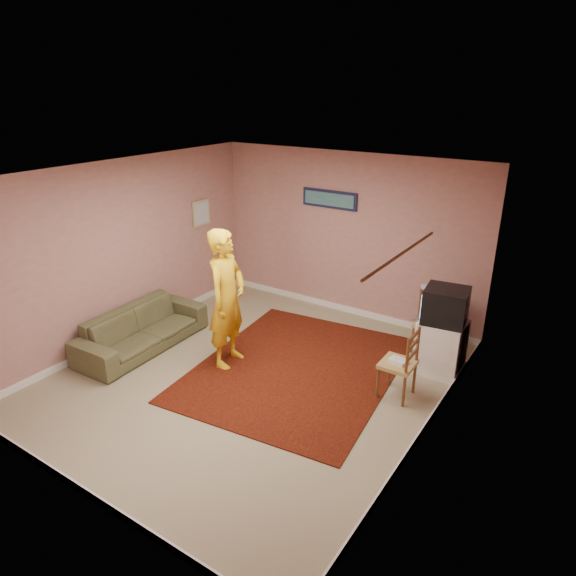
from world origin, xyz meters
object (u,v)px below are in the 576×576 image
Objects in this scene: tv_cabinet at (441,347)px; chair_a at (429,317)px; person at (227,299)px; sofa at (142,329)px; crt_tv at (445,305)px; chair_b at (398,356)px.

chair_a reaches higher than tv_cabinet.
chair_a is 2.81m from person.
tv_cabinet is 0.38× the size of person.
chair_a is 4.05m from sofa.
sofa is (-3.75, -1.70, -0.07)m from tv_cabinet.
sofa is at bearing -162.86° from crt_tv.
sofa is at bearing 95.95° from person.
crt_tv is at bearing -172.79° from tv_cabinet.
chair_b reaches higher than chair_a.
tv_cabinet is 0.36× the size of sofa.
person reaches higher than crt_tv.
chair_a is 0.95× the size of chair_b.
tv_cabinet is 0.58m from crt_tv.
chair_a is at bearing 118.34° from crt_tv.
person is at bearing -158.35° from crt_tv.
chair_b is 0.26× the size of person.
sofa is at bearing -156.81° from chair_a.
crt_tv is 0.71m from chair_a.
chair_a is (-0.33, 0.46, -0.42)m from crt_tv.
person is at bearing -148.52° from chair_a.
chair_a is (-0.33, 0.46, 0.16)m from tv_cabinet.
crt_tv reaches higher than chair_a.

